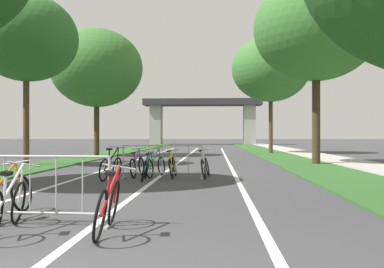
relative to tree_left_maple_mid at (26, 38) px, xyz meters
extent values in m
cube|color=#2D5B26|center=(0.71, 13.86, -5.63)|extent=(2.65, 70.70, 0.05)
cube|color=#2D5B26|center=(12.39, 13.86, -5.63)|extent=(2.65, 70.70, 0.05)
cube|color=#ADA89E|center=(14.88, 13.86, -5.61)|extent=(2.33, 70.70, 0.08)
cube|color=silver|center=(6.55, 5.39, -5.65)|extent=(0.14, 40.90, 0.01)
cube|color=silver|center=(9.03, 5.39, -5.65)|extent=(0.14, 40.90, 0.01)
cube|color=silver|center=(4.07, 5.39, -5.65)|extent=(0.14, 40.90, 0.01)
cube|color=#2D2D30|center=(6.55, 43.37, 0.53)|extent=(17.17, 3.69, 0.92)
cube|color=#9E9B93|center=(-0.29, 43.37, -2.79)|extent=(1.64, 2.40, 5.72)
cube|color=#9E9B93|center=(13.38, 43.37, -2.79)|extent=(1.64, 2.40, 5.72)
cylinder|color=#4C3823|center=(0.00, 0.00, -3.67)|extent=(0.27, 0.27, 3.97)
ellipsoid|color=#2D6628|center=(0.00, 0.00, 0.01)|extent=(4.52, 4.52, 3.84)
cylinder|color=#3D2D1E|center=(0.68, 8.73, -3.91)|extent=(0.35, 0.35, 3.49)
ellipsoid|color=#38702D|center=(0.68, 8.73, 0.07)|extent=(5.95, 5.95, 5.06)
cylinder|color=#3D2D1E|center=(13.00, 1.39, -3.58)|extent=(0.37, 0.37, 4.14)
ellipsoid|color=#38702D|center=(13.00, 1.39, 0.63)|extent=(5.70, 5.70, 4.85)
cylinder|color=#4C3823|center=(12.50, 13.32, -3.58)|extent=(0.30, 0.30, 4.14)
ellipsoid|color=#38702D|center=(12.50, 13.32, 0.66)|extent=(5.79, 5.79, 4.92)
cylinder|color=#ADADB2|center=(6.78, -12.03, -5.13)|extent=(0.04, 0.04, 1.05)
cube|color=#ADADB2|center=(6.78, -12.03, -5.64)|extent=(0.08, 0.44, 0.03)
cylinder|color=#ADADB2|center=(5.56, -11.98, -4.62)|extent=(2.45, 0.14, 0.04)
cylinder|color=#ADADB2|center=(5.56, -11.98, -5.47)|extent=(2.45, 0.14, 0.04)
cylinder|color=#ADADB2|center=(5.15, -11.96, -5.04)|extent=(0.02, 0.02, 0.87)
cylinder|color=#ADADB2|center=(5.56, -11.98, -5.04)|extent=(0.02, 0.02, 0.87)
cylinder|color=#ADADB2|center=(5.97, -11.99, -5.04)|extent=(0.02, 0.02, 0.87)
cylinder|color=#ADADB2|center=(6.38, -12.01, -5.04)|extent=(0.02, 0.02, 0.87)
cylinder|color=#ADADB2|center=(5.49, -5.20, -5.13)|extent=(0.04, 0.04, 1.05)
cube|color=#ADADB2|center=(5.49, -5.20, -5.64)|extent=(0.06, 0.44, 0.03)
cylinder|color=#ADADB2|center=(7.94, -5.20, -5.13)|extent=(0.04, 0.04, 1.05)
cube|color=#ADADB2|center=(7.94, -5.20, -5.64)|extent=(0.06, 0.44, 0.03)
cylinder|color=#ADADB2|center=(6.71, -5.20, -4.62)|extent=(2.45, 0.04, 0.04)
cylinder|color=#ADADB2|center=(6.71, -5.20, -5.47)|extent=(2.45, 0.04, 0.04)
cylinder|color=#ADADB2|center=(5.90, -5.20, -5.04)|extent=(0.02, 0.02, 0.87)
cylinder|color=#ADADB2|center=(6.31, -5.20, -5.04)|extent=(0.02, 0.02, 0.87)
cylinder|color=#ADADB2|center=(6.71, -5.20, -5.04)|extent=(0.02, 0.02, 0.87)
cylinder|color=#ADADB2|center=(7.12, -5.20, -5.04)|extent=(0.02, 0.02, 0.87)
cylinder|color=#ADADB2|center=(7.53, -5.20, -5.04)|extent=(0.02, 0.02, 0.87)
torus|color=black|center=(5.37, -11.96, -5.33)|extent=(0.24, 0.67, 0.65)
cylinder|color=silver|center=(5.52, -12.51, -5.03)|extent=(0.15, 1.07, 0.62)
cylinder|color=silver|center=(5.55, -12.72, -5.09)|extent=(0.14, 0.11, 0.57)
cylinder|color=silver|center=(5.42, -11.97, -5.03)|extent=(0.13, 0.08, 0.59)
cube|color=black|center=(5.59, -12.75, -4.81)|extent=(0.15, 0.26, 0.06)
cylinder|color=#99999E|center=(5.47, -11.99, -4.74)|extent=(0.49, 0.12, 0.10)
torus|color=black|center=(5.13, -6.11, -5.32)|extent=(0.22, 0.67, 0.66)
torus|color=black|center=(5.29, -5.17, -5.32)|extent=(0.22, 0.67, 0.66)
cylinder|color=black|center=(5.23, -5.67, -5.00)|extent=(0.26, 0.91, 0.68)
cylinder|color=black|center=(5.20, -5.84, -5.04)|extent=(0.10, 0.13, 0.66)
cylinder|color=black|center=(5.15, -5.96, -5.35)|extent=(0.08, 0.31, 0.08)
cylinder|color=black|center=(5.32, -5.20, -5.00)|extent=(0.10, 0.10, 0.65)
cube|color=black|center=(5.22, -5.88, -4.71)|extent=(0.14, 0.25, 0.06)
cylinder|color=#99999E|center=(5.34, -5.23, -4.68)|extent=(0.55, 0.12, 0.08)
torus|color=black|center=(6.30, -5.11, -5.34)|extent=(0.26, 0.63, 0.62)
torus|color=black|center=(6.55, -4.09, -5.34)|extent=(0.26, 0.63, 0.62)
cylinder|color=#1E7238|center=(6.38, -4.62, -5.04)|extent=(0.21, 1.02, 0.64)
cylinder|color=#1E7238|center=(6.34, -4.82, -5.12)|extent=(0.13, 0.11, 0.54)
cylinder|color=#1E7238|center=(6.34, -4.95, -5.37)|extent=(0.11, 0.34, 0.07)
cylinder|color=#1E7238|center=(6.51, -4.11, -5.04)|extent=(0.12, 0.07, 0.61)
cube|color=black|center=(6.31, -4.85, -4.86)|extent=(0.16, 0.26, 0.06)
cylinder|color=#99999E|center=(6.47, -4.12, -4.74)|extent=(0.47, 0.14, 0.08)
torus|color=black|center=(6.33, -6.28, -5.33)|extent=(0.21, 0.66, 0.65)
torus|color=black|center=(6.25, -5.27, -5.33)|extent=(0.21, 0.66, 0.65)
cylinder|color=#197A7F|center=(6.34, -5.80, -5.08)|extent=(0.06, 0.99, 0.53)
cylinder|color=#197A7F|center=(6.35, -5.99, -5.12)|extent=(0.15, 0.11, 0.53)
cylinder|color=#197A7F|center=(6.31, -6.12, -5.35)|extent=(0.06, 0.33, 0.08)
cylinder|color=#197A7F|center=(6.30, -5.29, -5.08)|extent=(0.14, 0.08, 0.50)
cube|color=black|center=(6.40, -6.02, -4.86)|extent=(0.12, 0.25, 0.07)
cylinder|color=#99999E|center=(6.35, -5.31, -4.83)|extent=(0.50, 0.06, 0.12)
torus|color=black|center=(6.92, -13.00, -5.31)|extent=(0.20, 0.69, 0.68)
torus|color=black|center=(6.84, -11.97, -5.31)|extent=(0.20, 0.69, 0.68)
cylinder|color=red|center=(6.92, -12.51, -5.04)|extent=(0.05, 1.00, 0.58)
cylinder|color=red|center=(6.93, -12.70, -5.08)|extent=(0.14, 0.11, 0.57)
cylinder|color=red|center=(6.90, -12.83, -5.34)|extent=(0.06, 0.33, 0.08)
cylinder|color=red|center=(6.88, -11.99, -5.04)|extent=(0.13, 0.09, 0.55)
cube|color=black|center=(6.98, -12.74, -4.80)|extent=(0.12, 0.25, 0.07)
cylinder|color=#99999E|center=(6.93, -12.02, -4.77)|extent=(0.50, 0.07, 0.11)
torus|color=black|center=(4.95, -10.96, -5.32)|extent=(0.19, 0.68, 0.67)
cylinder|color=orange|center=(4.87, -11.50, -5.05)|extent=(0.06, 1.01, 0.57)
cylinder|color=orange|center=(4.91, -10.99, -5.05)|extent=(0.13, 0.09, 0.54)
cylinder|color=#99999E|center=(4.87, -11.01, -4.78)|extent=(0.50, 0.06, 0.10)
torus|color=black|center=(7.00, -5.36, -5.34)|extent=(0.15, 0.64, 0.63)
torus|color=black|center=(7.00, -4.32, -5.34)|extent=(0.15, 0.64, 0.63)
cylinder|color=gold|center=(6.96, -4.87, -5.08)|extent=(0.13, 1.00, 0.55)
cylinder|color=gold|center=(6.96, -5.06, -5.09)|extent=(0.15, 0.12, 0.59)
cylinder|color=gold|center=(7.01, -5.19, -5.36)|extent=(0.04, 0.33, 0.07)
cylinder|color=gold|center=(6.96, -4.35, -5.08)|extent=(0.13, 0.09, 0.52)
cube|color=black|center=(6.91, -5.10, -4.80)|extent=(0.11, 0.24, 0.07)
cylinder|color=#99999E|center=(6.91, -4.37, -4.82)|extent=(0.52, 0.03, 0.12)
torus|color=black|center=(8.00, -5.32, -5.35)|extent=(0.22, 0.63, 0.61)
torus|color=black|center=(8.09, -4.27, -5.35)|extent=(0.22, 0.63, 0.61)
cylinder|color=#B7B7BC|center=(7.98, -4.82, -5.06)|extent=(0.07, 1.03, 0.60)
cylinder|color=#B7B7BC|center=(7.97, -5.02, -5.08)|extent=(0.18, 0.11, 0.62)
cylinder|color=#B7B7BC|center=(8.02, -5.16, -5.37)|extent=(0.07, 0.34, 0.07)
cylinder|color=#B7B7BC|center=(8.03, -4.29, -5.06)|extent=(0.16, 0.08, 0.57)
cube|color=black|center=(7.91, -5.05, -4.78)|extent=(0.13, 0.25, 0.07)
cylinder|color=#99999E|center=(7.97, -4.31, -4.78)|extent=(0.50, 0.07, 0.13)
torus|color=black|center=(5.79, -5.14, -5.34)|extent=(0.18, 0.64, 0.63)
torus|color=black|center=(5.88, -4.15, -5.34)|extent=(0.18, 0.64, 0.63)
cylinder|color=#662884|center=(5.80, -4.67, -5.04)|extent=(0.05, 0.98, 0.63)
cylinder|color=#662884|center=(5.79, -4.86, -5.13)|extent=(0.12, 0.11, 0.53)
cylinder|color=#662884|center=(5.81, -4.98, -5.36)|extent=(0.06, 0.33, 0.07)
cylinder|color=#662884|center=(5.84, -4.17, -5.04)|extent=(0.12, 0.09, 0.60)
cube|color=black|center=(5.75, -4.89, -4.87)|extent=(0.13, 0.25, 0.06)
cylinder|color=#99999E|center=(5.80, -4.19, -4.75)|extent=(0.51, 0.07, 0.09)
camera|label=1|loc=(8.34, -18.17, -4.31)|focal=39.33mm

